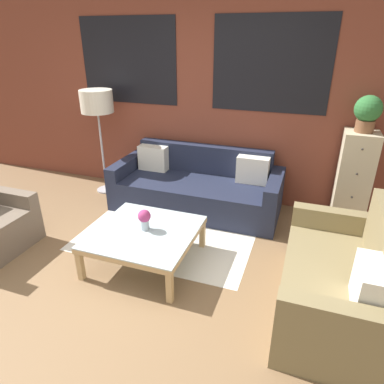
% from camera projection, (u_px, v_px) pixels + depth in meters
% --- Properties ---
extents(ground_plane, '(16.00, 16.00, 0.00)m').
position_uv_depth(ground_plane, '(106.00, 299.00, 3.02)').
color(ground_plane, brown).
extents(wall_back_brick, '(8.40, 0.09, 2.80)m').
position_uv_depth(wall_back_brick, '(196.00, 94.00, 4.52)').
color(wall_back_brick, brown).
rests_on(wall_back_brick, ground_plane).
extents(rug, '(1.96, 1.45, 0.00)m').
position_uv_depth(rug, '(169.00, 233.00, 4.03)').
color(rug, silver).
rests_on(rug, ground_plane).
extents(couch_dark, '(2.16, 0.88, 0.78)m').
position_uv_depth(couch_dark, '(197.00, 188.00, 4.52)').
color(couch_dark, '#1E2338').
rests_on(couch_dark, ground_plane).
extents(settee_vintage, '(0.80, 1.47, 0.92)m').
position_uv_depth(settee_vintage, '(341.00, 283.00, 2.75)').
color(settee_vintage, olive).
rests_on(settee_vintage, ground_plane).
extents(coffee_table, '(0.99, 0.99, 0.36)m').
position_uv_depth(coffee_table, '(145.00, 235.00, 3.39)').
color(coffee_table, silver).
rests_on(coffee_table, ground_plane).
extents(floor_lamp, '(0.44, 0.44, 1.46)m').
position_uv_depth(floor_lamp, '(97.00, 105.00, 4.61)').
color(floor_lamp, '#B2B2B7').
rests_on(floor_lamp, ground_plane).
extents(drawer_cabinet, '(0.37, 0.39, 1.15)m').
position_uv_depth(drawer_cabinet, '(353.00, 180.00, 4.02)').
color(drawer_cabinet, '#C6B793').
rests_on(drawer_cabinet, ground_plane).
extents(potted_plant, '(0.29, 0.29, 0.40)m').
position_uv_depth(potted_plant, '(368.00, 112.00, 3.69)').
color(potted_plant, brown).
rests_on(potted_plant, drawer_cabinet).
extents(flower_vase, '(0.13, 0.13, 0.21)m').
position_uv_depth(flower_vase, '(144.00, 218.00, 3.35)').
color(flower_vase, '#ADBCC6').
rests_on(flower_vase, coffee_table).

